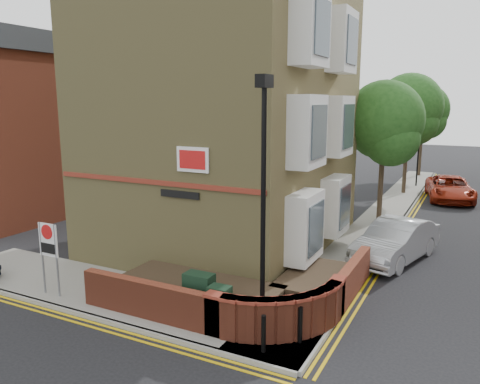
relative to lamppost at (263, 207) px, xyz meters
name	(u,v)px	position (x,y,z in m)	size (l,w,h in m)	color
ground	(182,344)	(-1.60, -1.20, -3.34)	(120.00, 120.00, 0.00)	black
pavement_corner	(114,293)	(-5.10, 0.30, -3.28)	(13.00, 3.00, 0.12)	gray
pavement_main	(386,213)	(0.40, 14.80, -3.28)	(2.00, 32.00, 0.12)	gray
kerb_side	(77,313)	(-5.10, -1.20, -3.28)	(13.00, 0.15, 0.12)	gray
kerb_main_near	(406,215)	(1.40, 14.80, -3.28)	(0.15, 32.00, 0.12)	gray
yellow_lines_side	(70,318)	(-5.10, -1.45, -3.34)	(13.00, 0.28, 0.01)	gold
yellow_lines_main	(411,217)	(1.65, 14.80, -3.34)	(0.28, 32.00, 0.01)	gold
corner_building	(232,91)	(-4.44, 6.80, 2.88)	(8.95, 10.40, 13.60)	#91834D
garden_wall	(230,305)	(-1.60, 1.30, -3.34)	(6.80, 6.00, 1.20)	brown
lamppost	(263,207)	(0.00, 0.00, 0.00)	(0.25, 0.50, 6.30)	black
utility_cabinet_large	(199,295)	(-1.90, 0.10, -2.62)	(0.80, 0.45, 1.20)	black
utility_cabinet_small	(220,307)	(-1.10, -0.20, -2.67)	(0.55, 0.40, 1.10)	black
bollard_near	(264,334)	(0.40, -0.80, -2.77)	(0.11, 0.11, 0.90)	black
bollard_far	(300,325)	(1.00, 0.00, -2.77)	(0.11, 0.11, 0.90)	black
zone_sign	(49,246)	(-6.60, -0.70, -1.70)	(0.72, 0.07, 2.20)	slate
side_building	(26,126)	(-16.60, 6.80, 1.20)	(6.40, 10.40, 9.00)	brown
tree_near	(384,126)	(0.40, 12.85, 1.36)	(3.64, 3.65, 6.70)	#382B1E
tree_mid	(409,112)	(0.40, 20.85, 1.85)	(4.03, 4.03, 7.42)	#382B1E
tree_far	(423,113)	(0.40, 28.85, 1.57)	(3.81, 3.81, 7.00)	#382B1E
traffic_light_assembly	(419,147)	(0.80, 23.80, -0.56)	(0.20, 0.16, 4.20)	black
silver_car_near	(396,241)	(2.00, 7.47, -2.58)	(1.61, 4.61, 1.52)	#B5B8BD
red_car_main	(450,188)	(3.10, 20.22, -2.62)	(2.39, 5.19, 1.44)	#9C2511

